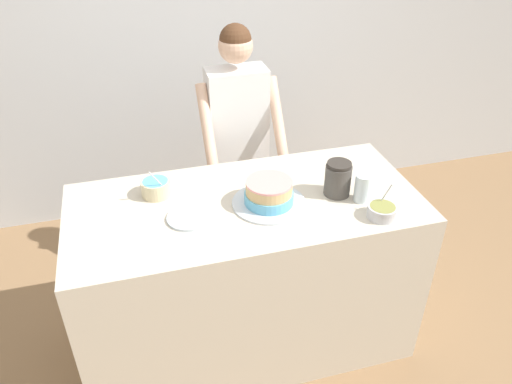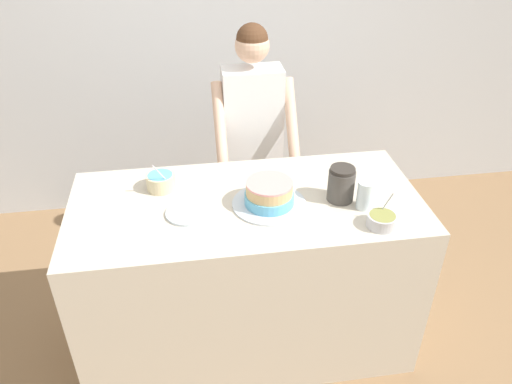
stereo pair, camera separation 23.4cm
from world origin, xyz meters
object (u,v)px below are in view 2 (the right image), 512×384
object	(u,v)px
person_baker	(253,129)
frosting_bowl_olive	(382,220)
drinking_glass	(365,195)
ceramic_plate	(188,213)
stoneware_jar	(341,184)
cake	(269,195)
frosting_bowl_blue	(161,181)

from	to	relation	value
person_baker	frosting_bowl_olive	bearing A→B (deg)	-66.16
person_baker	drinking_glass	size ratio (longest dim) A/B	11.44
ceramic_plate	stoneware_jar	size ratio (longest dim) A/B	1.17
cake	frosting_bowl_olive	bearing A→B (deg)	-27.09
drinking_glass	ceramic_plate	size ratio (longest dim) A/B	0.68
frosting_bowl_olive	person_baker	bearing A→B (deg)	113.84
ceramic_plate	stoneware_jar	distance (m)	0.74
frosting_bowl_blue	drinking_glass	world-z (taller)	frosting_bowl_blue
cake	ceramic_plate	distance (m)	0.39
person_baker	frosting_bowl_blue	size ratio (longest dim) A/B	9.20
frosting_bowl_olive	stoneware_jar	size ratio (longest dim) A/B	0.88
cake	ceramic_plate	size ratio (longest dim) A/B	1.74
drinking_glass	frosting_bowl_olive	bearing A→B (deg)	-78.42
ceramic_plate	drinking_glass	bearing A→B (deg)	-4.94
cake	stoneware_jar	distance (m)	0.35
drinking_glass	cake	bearing A→B (deg)	168.46
frosting_bowl_blue	ceramic_plate	size ratio (longest dim) A/B	0.85
drinking_glass	ceramic_plate	distance (m)	0.83
frosting_bowl_olive	drinking_glass	world-z (taller)	frosting_bowl_olive
frosting_bowl_olive	drinking_glass	xyz separation A→B (m)	(-0.03, 0.15, 0.04)
cake	frosting_bowl_blue	bearing A→B (deg)	156.46
drinking_glass	stoneware_jar	size ratio (longest dim) A/B	0.80
person_baker	stoneware_jar	world-z (taller)	person_baker
frosting_bowl_olive	cake	bearing A→B (deg)	152.91
person_baker	drinking_glass	xyz separation A→B (m)	(0.41, -0.84, 0.03)
frosting_bowl_olive	frosting_bowl_blue	bearing A→B (deg)	154.73
person_baker	ceramic_plate	bearing A→B (deg)	-118.59
cake	frosting_bowl_blue	size ratio (longest dim) A/B	2.04
cake	drinking_glass	bearing A→B (deg)	-11.54
frosting_bowl_olive	stoneware_jar	xyz separation A→B (m)	(-0.12, 0.24, 0.05)
ceramic_plate	stoneware_jar	bearing A→B (deg)	1.06
stoneware_jar	person_baker	bearing A→B (deg)	112.69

